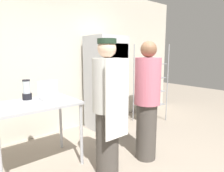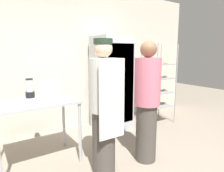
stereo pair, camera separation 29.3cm
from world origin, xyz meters
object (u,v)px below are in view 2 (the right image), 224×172
blender_pitcher (30,89)px  person_customer (147,102)px  refrigerator (112,83)px  person_baker (104,106)px  donut_box (52,95)px  baking_rack (158,85)px

blender_pitcher → person_customer: (1.35, -1.06, -0.16)m
person_customer → refrigerator: bearing=77.5°
person_baker → blender_pitcher: bearing=124.4°
refrigerator → person_customer: 1.38m
person_baker → donut_box: bearing=117.9°
donut_box → person_baker: bearing=-62.1°
donut_box → refrigerator: bearing=19.7°
donut_box → blender_pitcher: 0.34m
person_baker → person_customer: 0.68m
refrigerator → baking_rack: bearing=-15.6°
blender_pitcher → person_customer: bearing=-38.2°
person_baker → refrigerator: bearing=52.6°
refrigerator → donut_box: size_ratio=6.42×
refrigerator → person_baker: bearing=-127.4°
donut_box → person_customer: person_customer is taller
refrigerator → person_baker: 1.60m
baking_rack → donut_box: bearing=-175.3°
person_baker → person_customer: bearing=-6.5°
person_customer → blender_pitcher: bearing=141.8°
donut_box → blender_pitcher: (-0.26, 0.21, 0.08)m
blender_pitcher → person_customer: 1.72m
donut_box → blender_pitcher: blender_pitcher is taller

